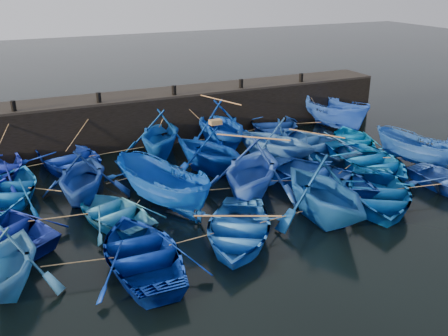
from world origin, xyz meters
name	(u,v)px	position (x,y,z in m)	size (l,w,h in m)	color
ground	(258,212)	(0.00, 0.00, 0.00)	(120.00, 120.00, 0.00)	black
quay_wall	(170,115)	(0.00, 10.50, 1.25)	(26.00, 2.50, 2.50)	black
quay_top	(169,92)	(0.00, 10.50, 2.56)	(26.00, 2.50, 0.12)	black
bollard_0	(13,106)	(-8.00, 9.60, 2.87)	(0.24, 0.24, 0.50)	black
bollard_1	(99,98)	(-4.00, 9.60, 2.87)	(0.24, 0.24, 0.50)	black
bollard_2	(174,90)	(0.00, 9.60, 2.87)	(0.24, 0.24, 0.50)	black
bollard_3	(241,84)	(4.00, 9.60, 2.87)	(0.24, 0.24, 0.50)	black
bollard_4	(301,78)	(8.00, 9.60, 2.87)	(0.24, 0.24, 0.50)	black
boat_1	(70,159)	(-5.98, 7.60, 0.55)	(3.81, 5.33, 1.11)	#0A2694
boat_2	(160,133)	(-1.42, 7.84, 1.17)	(3.82, 4.43, 2.33)	#0944A7
boat_3	(220,124)	(1.85, 7.69, 1.27)	(4.17, 4.83, 2.54)	#093CBD
boat_4	(273,125)	(5.45, 8.30, 0.58)	(3.97, 5.55, 1.15)	navy
boat_5	(334,113)	(9.26, 7.78, 0.99)	(1.93, 5.13, 1.98)	blue
boat_6	(5,192)	(-8.92, 4.91, 0.54)	(3.72, 5.19, 1.08)	#094B92
boat_7	(83,175)	(-5.95, 3.98, 1.11)	(3.65, 4.23, 2.23)	navy
boat_8	(156,174)	(-2.80, 4.28, 0.50)	(3.42, 4.78, 0.99)	#0B3D99
boat_9	(210,149)	(-0.06, 4.65, 1.14)	(3.73, 4.32, 2.28)	navy
boat_10	(275,140)	(3.30, 4.46, 1.17)	(3.82, 4.44, 2.33)	blue
boat_11	(316,144)	(5.84, 4.65, 0.54)	(3.70, 5.18, 1.07)	#2157A3
boat_12	(353,140)	(8.18, 4.57, 0.45)	(3.13, 4.37, 0.91)	blue
boat_13	(1,228)	(-9.19, 1.79, 0.48)	(3.32, 4.64, 0.96)	navy
boat_14	(113,212)	(-5.34, 1.52, 0.43)	(2.96, 4.14, 0.86)	#2A7CD0
boat_15	(162,187)	(-3.31, 1.84, 0.94)	(1.83, 4.86, 1.88)	#073E9E
boat_16	(252,168)	(0.44, 1.38, 1.29)	(4.23, 4.90, 2.58)	blue
boat_17	(321,177)	(3.53, 0.84, 0.56)	(3.84, 5.37, 1.11)	#103A94
boat_18	(368,160)	(6.70, 1.61, 0.56)	(3.86, 5.40, 1.12)	blue
boat_19	(417,150)	(9.25, 1.20, 0.82)	(1.60, 4.24, 1.64)	#154590
boat_20	(6,261)	(-9.10, -1.46, 1.00)	(3.27, 3.79, 1.99)	#3072BC
boat_21	(142,252)	(-5.18, -1.87, 0.52)	(3.56, 4.98, 1.03)	navy
boat_22	(238,229)	(-1.76, -1.75, 0.49)	(3.39, 4.74, 0.98)	blue
boat_23	(324,189)	(1.88, -1.60, 1.27)	(4.15, 4.81, 2.53)	navy
boat_24	(379,193)	(4.64, -1.50, 0.54)	(3.71, 5.19, 1.08)	#064A90
wooden_crate	(215,122)	(0.24, 4.65, 2.38)	(0.55, 0.35, 0.22)	olive
mooring_ropes	(200,152)	(-0.37, 5.07, 0.88)	(18.69, 11.41, 2.10)	tan
loose_oars	(259,140)	(1.59, 2.99, 1.82)	(9.85, 11.52, 1.66)	#99724C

